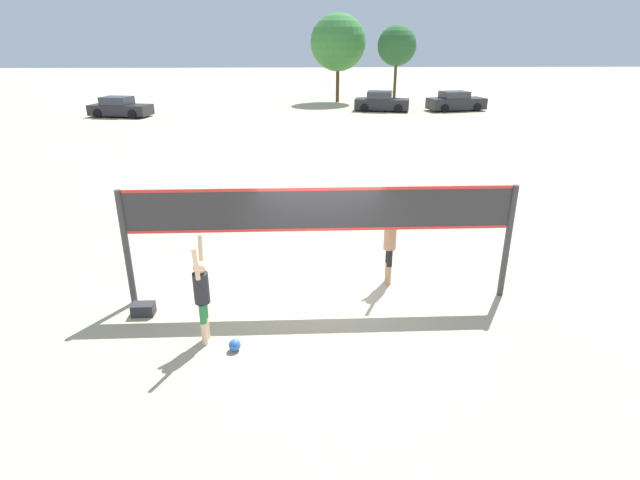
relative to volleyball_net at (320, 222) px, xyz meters
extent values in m
plane|color=#C6B28C|center=(0.00, 0.00, -1.76)|extent=(200.00, 200.00, 0.00)
cylinder|color=#38383D|center=(-3.96, 0.00, -0.52)|extent=(0.13, 0.13, 2.49)
cylinder|color=#38383D|center=(3.96, 0.00, -0.52)|extent=(0.13, 0.13, 2.49)
cube|color=#2D2D33|center=(0.00, 0.00, 0.27)|extent=(7.78, 0.02, 0.91)
cube|color=red|center=(0.00, 0.00, 0.70)|extent=(7.78, 0.03, 0.06)
cube|color=red|center=(0.00, 0.00, -0.15)|extent=(7.78, 0.03, 0.06)
cylinder|color=beige|center=(-2.19, -1.65, -1.53)|extent=(0.11, 0.11, 0.45)
cylinder|color=#267F3F|center=(-2.19, -1.65, -1.13)|extent=(0.12, 0.12, 0.37)
cylinder|color=beige|center=(-2.19, -1.45, -1.53)|extent=(0.11, 0.11, 0.45)
cylinder|color=#267F3F|center=(-2.19, -1.45, -1.13)|extent=(0.12, 0.12, 0.37)
cylinder|color=#26262D|center=(-2.19, -1.55, -0.65)|extent=(0.28, 0.28, 0.58)
sphere|color=beige|center=(-2.19, -1.55, -0.25)|extent=(0.22, 0.22, 0.22)
cylinder|color=beige|center=(-2.19, -1.78, -0.08)|extent=(0.08, 0.21, 0.65)
cylinder|color=beige|center=(-2.19, -1.31, -0.08)|extent=(0.08, 0.21, 0.65)
cylinder|color=tan|center=(1.59, 0.80, -1.53)|extent=(0.11, 0.11, 0.46)
cylinder|color=black|center=(1.59, 0.80, -1.10)|extent=(0.12, 0.12, 0.38)
cylinder|color=tan|center=(1.59, 0.60, -1.53)|extent=(0.11, 0.11, 0.46)
cylinder|color=black|center=(1.59, 0.60, -1.10)|extent=(0.12, 0.12, 0.38)
cylinder|color=tan|center=(1.59, 0.70, -0.61)|extent=(0.28, 0.28, 0.60)
sphere|color=tan|center=(1.59, 0.70, -0.20)|extent=(0.23, 0.23, 0.23)
cylinder|color=tan|center=(1.59, 0.93, -0.02)|extent=(0.08, 0.22, 0.67)
cylinder|color=tan|center=(1.59, 0.46, -0.02)|extent=(0.08, 0.22, 0.67)
sphere|color=blue|center=(-1.62, -1.87, -1.65)|extent=(0.22, 0.22, 0.22)
cube|color=#2D2D33|center=(-3.62, -0.51, -1.63)|extent=(0.44, 0.29, 0.25)
cube|color=#232328|center=(-13.31, 28.48, -1.26)|extent=(4.62, 2.64, 0.74)
cube|color=#2D333D|center=(-13.53, 28.53, -0.61)|extent=(2.25, 2.02, 0.56)
cylinder|color=black|center=(-11.82, 29.05, -1.44)|extent=(0.67, 0.35, 0.64)
cylinder|color=black|center=(-12.17, 27.37, -1.44)|extent=(0.67, 0.35, 0.64)
cylinder|color=black|center=(-14.46, 29.59, -1.44)|extent=(0.67, 0.35, 0.64)
cylinder|color=black|center=(-14.81, 27.92, -1.44)|extent=(0.67, 0.35, 0.64)
cube|color=#232328|center=(12.25, 30.77, -1.21)|extent=(4.72, 2.57, 0.84)
cube|color=#2D333D|center=(12.03, 30.73, -0.53)|extent=(2.28, 2.00, 0.52)
cylinder|color=black|center=(13.46, 31.86, -1.44)|extent=(0.67, 0.33, 0.64)
cylinder|color=black|center=(13.76, 30.17, -1.44)|extent=(0.67, 0.33, 0.64)
cylinder|color=black|center=(10.73, 31.37, -1.44)|extent=(0.67, 0.33, 0.64)
cylinder|color=black|center=(11.03, 29.68, -1.44)|extent=(0.67, 0.33, 0.64)
cube|color=#232328|center=(6.31, 30.81, -1.23)|extent=(4.51, 2.67, 0.81)
cube|color=#2D333D|center=(6.11, 30.85, -0.53)|extent=(2.21, 2.01, 0.57)
cylinder|color=black|center=(7.78, 31.33, -1.44)|extent=(0.67, 0.36, 0.64)
cylinder|color=black|center=(7.40, 29.69, -1.44)|extent=(0.67, 0.36, 0.64)
cylinder|color=black|center=(5.23, 31.92, -1.44)|extent=(0.67, 0.36, 0.64)
cylinder|color=black|center=(4.85, 30.28, -1.44)|extent=(0.67, 0.36, 0.64)
cylinder|color=#4C3823|center=(7.88, 34.08, 0.21)|extent=(0.24, 0.24, 3.94)
sphere|color=#285B2D|center=(7.88, 34.08, 3.06)|extent=(3.20, 3.20, 3.20)
cylinder|color=#4C3823|center=(3.27, 37.24, 0.10)|extent=(0.32, 0.32, 3.72)
sphere|color=#387A38|center=(3.27, 37.24, 3.30)|extent=(4.85, 4.85, 4.85)
camera|label=1|loc=(-0.43, -9.54, 3.43)|focal=28.00mm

